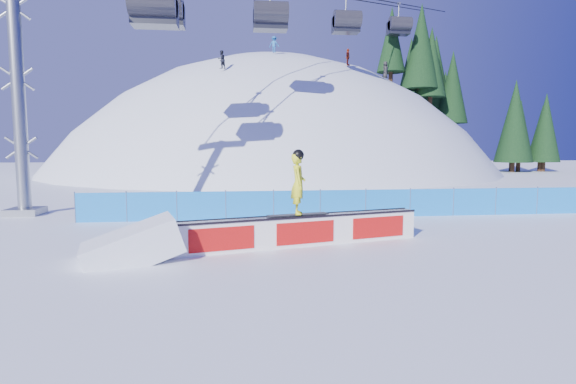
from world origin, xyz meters
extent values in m
plane|color=white|center=(0.00, 0.00, 0.00)|extent=(160.00, 160.00, 0.00)
sphere|color=white|center=(0.00, 42.00, -18.00)|extent=(64.00, 64.00, 64.00)
cylinder|color=#301E13|center=(13.37, 41.25, 11.66)|extent=(0.50, 0.50, 1.40)
cone|color=black|center=(13.37, 41.25, 16.49)|extent=(3.72, 3.72, 8.46)
cylinder|color=#301E13|center=(17.04, 41.10, 9.67)|extent=(0.50, 0.50, 1.40)
cone|color=black|center=(17.04, 41.10, 13.46)|extent=(2.81, 2.81, 6.39)
cylinder|color=#301E13|center=(16.04, 43.50, 10.25)|extent=(0.50, 0.50, 1.40)
cone|color=black|center=(16.04, 43.50, 14.27)|extent=(3.01, 3.01, 6.84)
cylinder|color=#301E13|center=(18.31, 37.15, 8.39)|extent=(0.50, 0.50, 1.40)
cone|color=black|center=(18.31, 37.15, 13.30)|extent=(3.79, 3.79, 8.62)
cylinder|color=#301E13|center=(19.94, 43.62, 7.57)|extent=(0.50, 0.50, 1.40)
cone|color=black|center=(19.94, 43.62, 12.15)|extent=(3.50, 3.50, 7.96)
cylinder|color=#301E13|center=(23.62, 43.45, 4.14)|extent=(0.50, 0.50, 1.40)
cone|color=black|center=(23.62, 43.45, 8.54)|extent=(3.34, 3.34, 7.60)
cylinder|color=#301E13|center=(23.69, 40.81, 4.08)|extent=(0.50, 0.50, 1.40)
cone|color=black|center=(23.69, 40.81, 7.75)|extent=(2.70, 2.70, 6.13)
cylinder|color=#301E13|center=(25.81, 36.25, 0.62)|extent=(0.50, 0.50, 1.40)
cone|color=black|center=(25.81, 36.25, 5.60)|extent=(3.85, 3.85, 8.76)
cylinder|color=#301E13|center=(28.40, 40.74, 0.60)|extent=(0.50, 0.50, 1.40)
cone|color=black|center=(28.40, 40.74, 5.40)|extent=(3.70, 3.70, 8.41)
cylinder|color=#301E13|center=(30.75, 41.58, 0.60)|extent=(0.50, 0.50, 1.40)
cone|color=black|center=(30.75, 41.58, 5.68)|extent=(3.94, 3.94, 8.96)
cylinder|color=#301E13|center=(31.17, 45.22, 0.60)|extent=(0.50, 0.50, 1.40)
cone|color=black|center=(31.17, 45.22, 4.56)|extent=(2.96, 2.96, 6.73)
cylinder|color=#301E13|center=(33.94, 38.83, 0.60)|extent=(0.50, 0.50, 1.40)
cone|color=black|center=(33.94, 38.83, 6.04)|extent=(4.26, 4.26, 9.68)
cylinder|color=#301E13|center=(35.90, 39.83, 0.60)|extent=(0.50, 0.50, 1.40)
cone|color=black|center=(35.90, 39.83, 4.90)|extent=(3.26, 3.26, 7.40)
cube|color=blue|center=(0.00, 4.50, 0.60)|extent=(22.00, 0.03, 1.20)
cylinder|color=#435179|center=(-11.00, 4.50, 0.65)|extent=(0.05, 0.05, 1.30)
cylinder|color=#435179|center=(-9.00, 4.50, 0.65)|extent=(0.05, 0.05, 1.30)
cylinder|color=#435179|center=(-7.00, 4.50, 0.65)|extent=(0.05, 0.05, 1.30)
cylinder|color=#435179|center=(-5.00, 4.50, 0.65)|extent=(0.05, 0.05, 1.30)
cylinder|color=#435179|center=(-3.00, 4.50, 0.65)|extent=(0.05, 0.05, 1.30)
cylinder|color=#435179|center=(-1.00, 4.50, 0.65)|extent=(0.05, 0.05, 1.30)
cylinder|color=#435179|center=(1.00, 4.50, 0.65)|extent=(0.05, 0.05, 1.30)
cylinder|color=#435179|center=(3.00, 4.50, 0.65)|extent=(0.05, 0.05, 1.30)
cylinder|color=#435179|center=(5.00, 4.50, 0.65)|extent=(0.05, 0.05, 1.30)
cylinder|color=#435179|center=(7.00, 4.50, 0.65)|extent=(0.05, 0.05, 1.30)
cylinder|color=#435179|center=(9.00, 4.50, 0.65)|extent=(0.05, 0.05, 1.30)
cube|color=gray|center=(-14.00, 7.00, 0.15)|extent=(1.40, 1.40, 0.30)
cylinder|color=gray|center=(-14.00, 7.00, 6.00)|extent=(0.56, 0.56, 12.00)
cylinder|color=#28272E|center=(-8.75, 10.55, 10.52)|extent=(2.40, 1.50, 1.50)
cylinder|color=#28272E|center=(-2.00, 17.93, 12.36)|extent=(2.40, 1.50, 1.50)
cylinder|color=#28272E|center=(5.50, 26.13, 14.40)|extent=(2.40, 1.50, 1.50)
cylinder|color=#28272E|center=(13.75, 35.15, 16.64)|extent=(2.40, 1.50, 1.50)
cube|color=white|center=(-2.56, -0.74, 0.45)|extent=(7.80, 2.50, 0.89)
cube|color=#91949E|center=(-2.56, -0.74, 0.91)|extent=(7.73, 2.50, 0.04)
cube|color=black|center=(-2.49, -0.99, 0.92)|extent=(7.68, 2.05, 0.06)
cube|color=black|center=(-2.63, -0.49, 0.92)|extent=(7.68, 2.05, 0.06)
cube|color=red|center=(-2.50, -0.99, 0.45)|extent=(7.29, 1.94, 0.67)
cube|color=red|center=(-2.63, -0.49, 0.45)|extent=(7.29, 1.94, 0.67)
cube|color=black|center=(-2.70, -0.78, 0.97)|extent=(1.95, 0.83, 0.04)
imported|color=#EAF421|center=(-2.70, -0.78, 1.92)|extent=(0.50, 0.71, 1.86)
sphere|color=black|center=(-2.70, -0.78, 2.79)|extent=(0.35, 0.35, 0.35)
imported|color=black|center=(-5.71, 27.78, 10.92)|extent=(1.01, 1.01, 1.65)
imported|color=#9C2F16|center=(6.75, 30.75, 12.01)|extent=(0.79, 1.05, 1.65)
imported|color=#1C63AB|center=(-0.43, 33.24, 13.60)|extent=(1.22, 0.95, 1.65)
imported|color=#242424|center=(10.74, 31.00, 10.89)|extent=(0.95, 0.93, 1.65)
camera|label=1|loc=(-4.60, -14.23, 3.03)|focal=28.00mm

